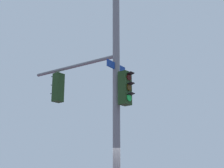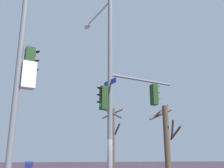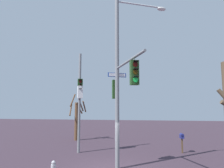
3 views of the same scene
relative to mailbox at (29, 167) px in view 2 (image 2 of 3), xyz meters
The scene contains 5 objects.
main_signal_pole_assembly 7.43m from the mailbox, 129.84° to the right, with size 3.59×5.02×9.94m.
secondary_pole_assembly 8.22m from the mailbox, behind, with size 0.53×0.72×7.49m.
mailbox is the anchor object (origin of this frame).
bare_tree_behind_pole 8.61m from the mailbox, 89.59° to the right, with size 1.53×1.76×5.13m.
bare_tree_across_street 7.11m from the mailbox, 51.29° to the right, with size 2.17×2.11×5.52m.
Camera 2 is at (-11.02, 1.26, 1.97)m, focal length 39.50 mm.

